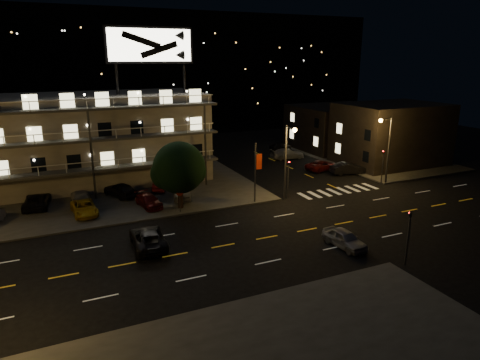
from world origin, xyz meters
name	(u,v)px	position (x,y,z in m)	size (l,w,h in m)	color
ground	(245,242)	(0.00, 0.00, 0.00)	(140.00, 140.00, 0.00)	black
curb_nw	(55,194)	(-14.00, 20.00, 0.07)	(44.00, 24.00, 0.15)	#333331
curb_ne	(369,157)	(30.00, 20.00, 0.07)	(16.00, 24.00, 0.15)	#333331
motel	(85,139)	(-9.94, 23.88, 5.34)	(28.00, 13.80, 18.10)	gray
side_bldg_front	(391,134)	(29.99, 16.00, 4.25)	(14.06, 10.00, 8.50)	black
side_bldg_back	(338,127)	(29.99, 28.00, 3.50)	(14.06, 12.00, 7.00)	black
hill_backdrop	(82,72)	(-5.94, 68.78, 11.55)	(120.00, 25.00, 24.00)	black
streetlight_nc	(288,155)	(8.50, 7.94, 4.96)	(0.44, 1.92, 8.00)	#2D2D30
streetlight_ne	(387,143)	(22.14, 8.30, 4.96)	(1.92, 0.44, 8.00)	#2D2D30
signal_nw	(288,175)	(9.00, 8.50, 2.57)	(0.20, 0.27, 4.60)	#2D2D30
signal_sw	(409,232)	(9.00, -8.50, 2.57)	(0.20, 0.27, 4.60)	#2D2D30
signal_ne	(383,163)	(22.00, 8.50, 2.57)	(0.27, 0.20, 4.60)	#2D2D30
banner_north	(256,171)	(5.09, 8.40, 3.43)	(0.83, 0.16, 6.40)	#2D2D30
stop_sign	(180,197)	(-3.00, 8.57, 1.71)	(0.91, 0.11, 2.61)	#2D2D30
tree	(179,169)	(-2.64, 9.80, 4.14)	(5.33, 5.13, 6.71)	black
lot_car_2	(84,208)	(-11.52, 11.81, 0.78)	(2.10, 4.56, 1.27)	gold
lot_car_3	(149,201)	(-5.41, 11.49, 0.76)	(1.70, 4.19, 1.22)	#530D0B
lot_car_4	(182,191)	(-1.54, 12.76, 0.92)	(1.82, 4.53, 1.54)	gray
lot_car_6	(37,201)	(-15.70, 15.89, 0.84)	(2.28, 4.94, 1.37)	black
lot_car_7	(81,197)	(-11.57, 15.49, 0.81)	(1.85, 4.56, 1.32)	gray
lot_car_8	(120,190)	(-7.47, 15.96, 0.92)	(1.81, 4.49, 1.53)	black
lot_car_9	(161,185)	(-2.91, 16.49, 0.78)	(1.33, 3.82, 1.26)	#530D0B
side_car_0	(348,168)	(21.11, 13.63, 0.76)	(1.62, 4.64, 1.53)	black
side_car_1	(322,165)	(19.21, 16.70, 0.67)	(2.24, 4.85, 1.35)	#530D0B
side_car_2	(287,154)	(18.43, 24.62, 0.74)	(2.08, 5.12, 1.48)	gray
side_car_3	(280,146)	(20.47, 30.30, 0.63)	(1.50, 3.72, 1.27)	black
road_car_east	(345,239)	(6.81, -4.17, 0.70)	(1.66, 4.12, 1.40)	gray
road_car_west	(148,238)	(-7.52, 2.28, 0.76)	(2.51, 5.45, 1.51)	black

